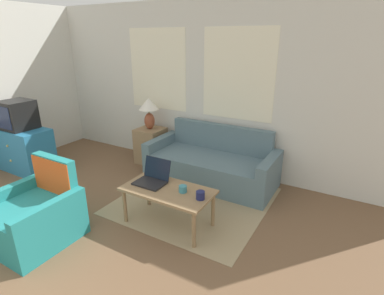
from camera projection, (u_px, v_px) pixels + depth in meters
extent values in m
cube|color=silver|center=(200.00, 88.00, 4.71)|extent=(6.71, 0.05, 2.60)
cube|color=white|center=(157.00, 70.00, 4.98)|extent=(1.10, 0.01, 1.30)
cube|color=white|center=(238.00, 75.00, 4.30)|extent=(1.10, 0.01, 1.30)
cube|color=#9E8966|center=(194.00, 200.00, 4.01)|extent=(1.85, 1.82, 0.01)
cube|color=slate|center=(210.00, 169.00, 4.47)|extent=(1.63, 0.83, 0.41)
cube|color=slate|center=(221.00, 149.00, 4.69)|extent=(1.63, 0.12, 0.81)
cube|color=slate|center=(162.00, 154.00, 4.86)|extent=(0.14, 0.83, 0.56)
cube|color=slate|center=(269.00, 178.00, 4.03)|extent=(0.14, 0.83, 0.56)
cube|color=teal|center=(33.00, 223.00, 3.16)|extent=(0.59, 0.80, 0.43)
cube|color=teal|center=(58.00, 191.00, 3.37)|extent=(0.59, 0.10, 0.84)
cube|color=teal|center=(13.00, 209.00, 3.30)|extent=(0.10, 0.80, 0.55)
cube|color=teal|center=(53.00, 227.00, 2.98)|extent=(0.10, 0.80, 0.55)
cube|color=#D1511E|center=(53.00, 185.00, 3.29)|extent=(0.59, 0.01, 0.61)
cube|color=teal|center=(25.00, 150.00, 4.83)|extent=(0.93, 0.49, 0.71)
sphere|color=tan|center=(7.00, 146.00, 4.58)|extent=(0.04, 0.04, 0.04)
sphere|color=tan|center=(11.00, 161.00, 4.66)|extent=(0.04, 0.04, 0.04)
cube|color=black|center=(18.00, 115.00, 4.63)|extent=(0.45, 0.43, 0.44)
cube|color=#192342|center=(3.00, 118.00, 4.45)|extent=(0.37, 0.01, 0.35)
cube|color=#937551|center=(151.00, 145.00, 5.16)|extent=(0.43, 0.43, 0.60)
ellipsoid|color=brown|center=(150.00, 121.00, 5.01)|extent=(0.18, 0.18, 0.27)
cylinder|color=tan|center=(149.00, 111.00, 4.95)|extent=(0.02, 0.02, 0.06)
cone|color=white|center=(149.00, 104.00, 4.91)|extent=(0.33, 0.33, 0.19)
cube|color=#8E704C|center=(168.00, 190.00, 3.36)|extent=(1.03, 0.54, 0.03)
cylinder|color=#8E704C|center=(125.00, 206.00, 3.48)|extent=(0.04, 0.04, 0.42)
cylinder|color=#8E704C|center=(194.00, 230.00, 3.05)|extent=(0.04, 0.04, 0.42)
cylinder|color=#8E704C|center=(148.00, 190.00, 3.84)|extent=(0.04, 0.04, 0.42)
cylinder|color=#8E704C|center=(213.00, 210.00, 3.40)|extent=(0.04, 0.04, 0.42)
cube|color=black|center=(150.00, 183.00, 3.47)|extent=(0.35, 0.25, 0.02)
cube|color=black|center=(157.00, 168.00, 3.55)|extent=(0.35, 0.08, 0.24)
cylinder|color=teal|center=(183.00, 189.00, 3.28)|extent=(0.09, 0.09, 0.08)
cylinder|color=#191E4C|center=(200.00, 195.00, 3.14)|extent=(0.09, 0.09, 0.09)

